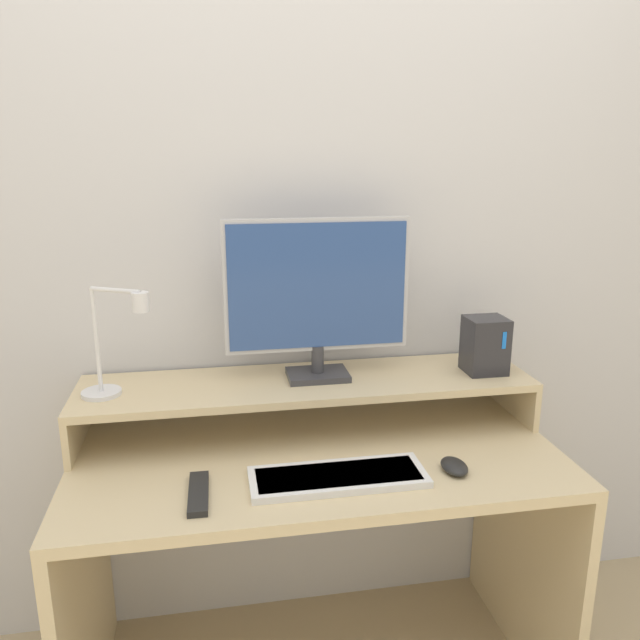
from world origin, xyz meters
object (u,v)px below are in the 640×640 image
Objects in this scene: mouse at (454,466)px; monitor at (317,292)px; keyboard at (338,477)px; remote_control at (198,493)px; desk_lamp at (114,349)px; router_dock at (485,345)px.

monitor is at bearing 130.51° from mouse.
monitor is 5.44× the size of mouse.
remote_control is at bearing -177.53° from keyboard.
desk_lamp is 0.69× the size of keyboard.
desk_lamp is 1.06m from router_dock.
desk_lamp is at bearing -174.30° from monitor.
router_dock is 1.73× the size of mouse.
keyboard is at bearing -27.22° from desk_lamp.
monitor is at bearing 5.70° from desk_lamp.
keyboard reaches higher than remote_control.
remote_control is (0.21, -0.30, -0.28)m from desk_lamp.
router_dock is 0.90× the size of remote_control.
mouse is at bearing -124.19° from router_dock.
router_dock is (1.05, 0.02, -0.05)m from desk_lamp.
router_dock is at bearing 30.44° from keyboard.
desk_lamp is 0.67m from keyboard.
remote_control is (-0.34, -0.01, -0.00)m from keyboard.
keyboard is at bearing 2.47° from remote_control.
desk_lamp is 0.94m from mouse.
keyboard is 2.36× the size of remote_control.
mouse is (0.30, -0.01, 0.00)m from keyboard.
router_dock is 0.43m from mouse.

